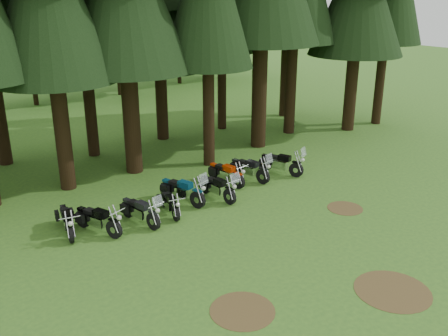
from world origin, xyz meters
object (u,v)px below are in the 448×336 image
Objects in this scene: motorcycle_4 at (182,191)px; motorcycle_8 at (281,164)px; motorcycle_0 at (67,222)px; motorcycle_1 at (98,221)px; motorcycle_3 at (170,204)px; motorcycle_2 at (140,212)px; motorcycle_5 at (217,188)px; motorcycle_7 at (249,169)px; motorcycle_6 at (226,174)px.

motorcycle_8 is at bearing -15.21° from motorcycle_4.
motorcycle_1 is (0.87, -0.64, 0.02)m from motorcycle_0.
motorcycle_3 is 6.46m from motorcycle_8.
motorcycle_1 is at bearing 162.44° from motorcycle_8.
motorcycle_2 is (2.42, -0.94, 0.02)m from motorcycle_0.
motorcycle_5 reaches higher than motorcycle_0.
motorcycle_0 is 10.17m from motorcycle_8.
motorcycle_2 is 1.30m from motorcycle_3.
motorcycle_7 is (2.46, 0.81, 0.02)m from motorcycle_5.
motorcycle_1 is 1.11× the size of motorcycle_3.
motorcycle_5 is (3.63, 0.03, 0.00)m from motorcycle_2.
motorcycle_3 is at bearing -6.54° from motorcycle_2.
motorcycle_7 is at bearing -10.29° from motorcycle_4.
motorcycle_6 is 0.96× the size of motorcycle_8.
motorcycle_2 reaches higher than motorcycle_1.
motorcycle_0 is 0.93× the size of motorcycle_8.
motorcycle_3 is 2.33m from motorcycle_5.
motorcycle_8 is at bearing 11.03° from motorcycle_0.
motorcycle_4 reaches higher than motorcycle_7.
motorcycle_2 is at bearing 177.79° from motorcycle_5.
motorcycle_7 is at bearing 22.96° from motorcycle_3.
motorcycle_8 is (10.16, -0.45, 0.04)m from motorcycle_0.
motorcycle_3 is (3.72, -0.90, -0.04)m from motorcycle_0.
motorcycle_2 is at bearing -179.87° from motorcycle_4.
motorcycle_4 is 1.09× the size of motorcycle_6.
motorcycle_0 is 0.97× the size of motorcycle_6.
motorcycle_5 is at bearing -35.85° from motorcycle_4.
motorcycle_4 is (4.68, -0.36, 0.06)m from motorcycle_0.
motorcycle_6 is 0.95× the size of motorcycle_7.
motorcycle_0 is 8.52m from motorcycle_7.
motorcycle_0 is at bearing 169.85° from motorcycle_7.
motorcycle_0 is at bearing 168.80° from motorcycle_5.
motorcycle_3 is at bearing 165.24° from motorcycle_8.
motorcycle_0 is 0.95× the size of motorcycle_5.
motorcycle_8 reaches higher than motorcycle_5.
motorcycle_2 is at bearing -173.28° from motorcycle_6.
motorcycle_5 is at bearing -7.69° from motorcycle_2.
motorcycle_7 reaches higher than motorcycle_0.
motorcycle_0 is at bearing 125.24° from motorcycle_1.
motorcycle_6 is (7.36, 0.17, 0.01)m from motorcycle_0.
motorcycle_2 is at bearing -7.56° from motorcycle_0.
motorcycle_8 reaches higher than motorcycle_0.
motorcycle_3 is at bearing -164.70° from motorcycle_4.
motorcycle_1 is 0.97× the size of motorcycle_2.
motorcycle_5 is at bearing 167.55° from motorcycle_8.
motorcycle_5 is (5.18, -0.26, 0.01)m from motorcycle_1.
motorcycle_5 is at bearing -171.29° from motorcycle_7.
motorcycle_3 is at bearing -179.99° from motorcycle_7.
motorcycle_0 is at bearing 158.73° from motorcycle_8.
motorcycle_5 is (1.38, -0.55, -0.04)m from motorcycle_4.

